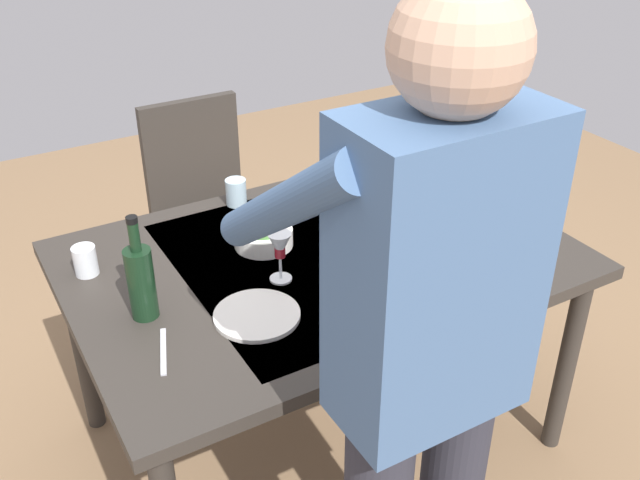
{
  "coord_description": "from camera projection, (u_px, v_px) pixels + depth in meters",
  "views": [
    {
      "loc": [
        0.92,
        1.6,
        1.87
      ],
      "look_at": [
        0.0,
        0.0,
        0.78
      ],
      "focal_mm": 40.48,
      "sensor_mm": 36.0,
      "label": 1
    }
  ],
  "objects": [
    {
      "name": "wine_glass_right",
      "position": [
        280.0,
        248.0,
        2.0
      ],
      "size": [
        0.07,
        0.07,
        0.15
      ],
      "color": "white",
      "rests_on": "dining_table"
    },
    {
      "name": "dining_table",
      "position": [
        320.0,
        274.0,
        2.2
      ],
      "size": [
        1.47,
        1.02,
        0.73
      ],
      "color": "#332D28",
      "rests_on": "ground_plane"
    },
    {
      "name": "wine_bottle",
      "position": [
        141.0,
        280.0,
        1.85
      ],
      "size": [
        0.07,
        0.07,
        0.3
      ],
      "color": "black",
      "rests_on": "dining_table"
    },
    {
      "name": "dinner_plate_near",
      "position": [
        257.0,
        315.0,
        1.89
      ],
      "size": [
        0.23,
        0.23,
        0.01
      ],
      "primitive_type": "cylinder",
      "color": "white",
      "rests_on": "dining_table"
    },
    {
      "name": "water_cup_far_left",
      "position": [
        85.0,
        261.0,
        2.05
      ],
      "size": [
        0.07,
        0.07,
        0.09
      ],
      "primitive_type": "cylinder",
      "color": "silver",
      "rests_on": "dining_table"
    },
    {
      "name": "water_cup_near_right",
      "position": [
        236.0,
        192.0,
        2.43
      ],
      "size": [
        0.07,
        0.07,
        0.09
      ],
      "primitive_type": "cylinder",
      "color": "silver",
      "rests_on": "dining_table"
    },
    {
      "name": "dinner_plate_far",
      "position": [
        382.0,
        247.0,
        2.2
      ],
      "size": [
        0.23,
        0.23,
        0.01
      ],
      "primitive_type": "cylinder",
      "color": "white",
      "rests_on": "dining_table"
    },
    {
      "name": "table_fork",
      "position": [
        163.0,
        351.0,
        1.77
      ],
      "size": [
        0.07,
        0.17,
        0.0
      ],
      "primitive_type": "cube",
      "rotation": [
        0.0,
        0.0,
        -0.33
      ],
      "color": "silver",
      "rests_on": "dining_table"
    },
    {
      "name": "person_server",
      "position": [
        422.0,
        364.0,
        1.38
      ],
      "size": [
        0.42,
        0.61,
        1.69
      ],
      "color": "#2D2D38",
      "rests_on": "ground_plane"
    },
    {
      "name": "wine_glass_left",
      "position": [
        396.0,
        149.0,
        2.59
      ],
      "size": [
        0.07,
        0.07,
        0.15
      ],
      "color": "white",
      "rests_on": "dining_table"
    },
    {
      "name": "serving_bowl_pasta",
      "position": [
        449.0,
        205.0,
        2.37
      ],
      "size": [
        0.3,
        0.3,
        0.07
      ],
      "color": "white",
      "rests_on": "dining_table"
    },
    {
      "name": "chair_near",
      "position": [
        204.0,
        199.0,
        2.92
      ],
      "size": [
        0.4,
        0.4,
        0.91
      ],
      "color": "black",
      "rests_on": "ground_plane"
    },
    {
      "name": "water_cup_near_left",
      "position": [
        368.0,
        168.0,
        2.59
      ],
      "size": [
        0.07,
        0.07,
        0.1
      ],
      "primitive_type": "cylinder",
      "color": "silver",
      "rests_on": "dining_table"
    },
    {
      "name": "side_bowl_salad",
      "position": [
        263.0,
        236.0,
        2.2
      ],
      "size": [
        0.18,
        0.18,
        0.07
      ],
      "color": "white",
      "rests_on": "dining_table"
    },
    {
      "name": "ground_plane",
      "position": [
        320.0,
        431.0,
        2.54
      ],
      "size": [
        6.0,
        6.0,
        0.0
      ],
      "primitive_type": "plane",
      "color": "#846647"
    }
  ]
}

